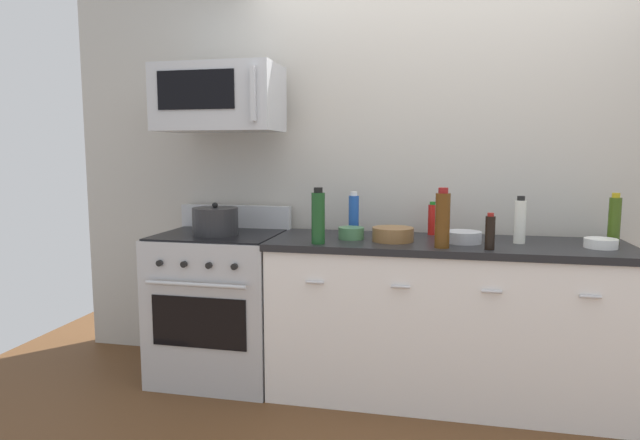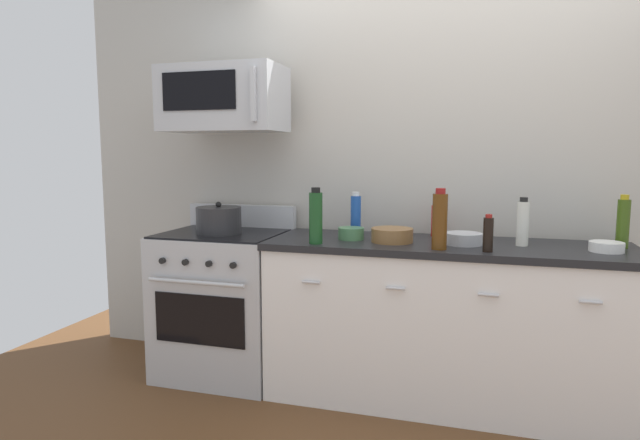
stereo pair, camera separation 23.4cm
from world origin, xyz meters
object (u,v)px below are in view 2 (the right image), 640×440
(bottle_wine_green, at_px, (316,217))
(bottle_hot_sauce_red, at_px, (435,220))
(bottle_soy_sauce_dark, at_px, (488,234))
(bottle_olive_oil, at_px, (623,223))
(bottle_soda_blue, at_px, (356,215))
(bowl_white_ceramic, at_px, (607,246))
(bowl_wooden_salad, at_px, (392,235))
(bowl_green_glaze, at_px, (351,233))
(stockpot, at_px, (219,220))
(range_oven, at_px, (225,302))
(microwave, at_px, (223,99))
(bottle_vinegar_white, at_px, (523,223))
(bowl_steel_prep, at_px, (463,238))
(bottle_wine_amber, at_px, (440,221))

(bottle_wine_green, bearing_deg, bottle_hot_sauce_red, 37.47)
(bottle_hot_sauce_red, bearing_deg, bottle_soy_sauce_dark, -56.97)
(bottle_olive_oil, bearing_deg, bottle_soda_blue, 178.02)
(bottle_wine_green, relative_size, bowl_white_ceramic, 1.86)
(bowl_wooden_salad, bearing_deg, bowl_white_ceramic, 0.60)
(bottle_soy_sauce_dark, bearing_deg, bottle_soda_blue, 154.49)
(bowl_green_glaze, xyz_separation_m, stockpot, (-0.84, -0.02, 0.05))
(range_oven, bearing_deg, bowl_green_glaze, -2.03)
(bottle_olive_oil, distance_m, stockpot, 2.28)
(bottle_hot_sauce_red, bearing_deg, bottle_olive_oil, -8.32)
(bowl_white_ceramic, bearing_deg, bowl_wooden_salad, -179.40)
(bottle_soy_sauce_dark, bearing_deg, bottle_olive_oil, 25.07)
(microwave, height_order, bottle_wine_green, microwave)
(bottle_olive_oil, bearing_deg, bottle_hot_sauce_red, 171.68)
(bottle_soy_sauce_dark, xyz_separation_m, bowl_green_glaze, (-0.76, 0.19, -0.05))
(microwave, height_order, bowl_white_ceramic, microwave)
(bottle_soy_sauce_dark, relative_size, bowl_wooden_salad, 0.82)
(bottle_soda_blue, bearing_deg, bottle_soy_sauce_dark, -25.51)
(microwave, bearing_deg, bottle_wine_green, -22.00)
(bottle_vinegar_white, bearing_deg, range_oven, -179.31)
(bottle_soda_blue, bearing_deg, stockpot, -166.54)
(bottle_soy_sauce_dark, bearing_deg, bowl_steel_prep, 122.91)
(bowl_white_ceramic, distance_m, stockpot, 2.18)
(bottle_vinegar_white, relative_size, stockpot, 0.95)
(bowl_white_ceramic, relative_size, bowl_wooden_salad, 0.71)
(bottle_olive_oil, height_order, bottle_vinegar_white, bottle_olive_oil)
(bottle_vinegar_white, bearing_deg, bottle_soy_sauce_dark, -126.25)
(bottle_olive_oil, distance_m, bottle_soy_sauce_dark, 0.75)
(bottle_soy_sauce_dark, bearing_deg, bowl_white_ceramic, 17.10)
(range_oven, distance_m, stockpot, 0.54)
(bottle_soda_blue, distance_m, bowl_steel_prep, 0.67)
(bottle_wine_green, relative_size, bowl_green_glaze, 2.08)
(microwave, height_order, bottle_vinegar_white, microwave)
(microwave, xyz_separation_m, stockpot, (-0.00, -0.10, -0.75))
(bottle_wine_green, height_order, bottle_vinegar_white, bottle_wine_green)
(microwave, height_order, bowl_wooden_salad, microwave)
(bowl_wooden_salad, height_order, bowl_steel_prep, bowl_wooden_salad)
(range_oven, height_order, bottle_wine_amber, bottle_wine_amber)
(bottle_wine_green, bearing_deg, bowl_green_glaze, 52.91)
(range_oven, relative_size, bowl_green_glaze, 7.13)
(bottle_olive_oil, height_order, bowl_wooden_salad, bottle_olive_oil)
(bottle_vinegar_white, bearing_deg, bottle_soda_blue, 172.64)
(bottle_hot_sauce_red, xyz_separation_m, bowl_white_ceramic, (0.88, -0.28, -0.07))
(bottle_wine_amber, bearing_deg, bottle_vinegar_white, 29.77)
(bottle_wine_amber, bearing_deg, range_oven, 170.77)
(bottle_wine_green, height_order, bottle_soda_blue, bottle_wine_green)
(bottle_vinegar_white, height_order, bowl_wooden_salad, bottle_vinegar_white)
(bowl_wooden_salad, bearing_deg, bottle_vinegar_white, 6.44)
(bowl_steel_prep, bearing_deg, bottle_vinegar_white, 9.41)
(bottle_wine_amber, bearing_deg, bowl_wooden_salad, 149.08)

